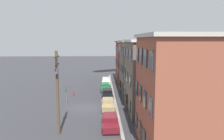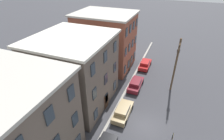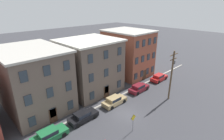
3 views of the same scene
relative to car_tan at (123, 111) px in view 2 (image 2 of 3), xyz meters
The scene contains 10 objects.
ground_plane 3.42m from the car_tan, 101.16° to the right, with size 200.00×200.00×0.00m, color #38383D.
kerb_strip 1.54m from the car_tan, 117.90° to the left, with size 56.00×0.36×0.16m, color #9E998E.
apartment_midblock 13.38m from the car_tan, 138.15° to the left, with size 9.00×12.05×9.77m.
apartment_far 8.39m from the car_tan, 84.42° to the left, with size 10.20×9.52×9.87m.
apartment_annex 15.00m from the car_tan, 32.44° to the left, with size 8.67×10.45×10.36m.
car_tan is the anchor object (origin of this frame).
car_maroon 6.72m from the car_tan, ahead, with size 4.40×1.92×1.43m.
car_red 13.95m from the car_tan, ahead, with size 4.40×1.92×1.43m.
caution_sign 7.08m from the car_tan, 114.37° to the right, with size 0.97×0.08×2.64m.
utility_pole 10.75m from the car_tan, 32.88° to the right, with size 2.40×0.44×8.76m.
Camera 2 is at (-15.72, -1.73, 17.24)m, focal length 28.00 mm.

